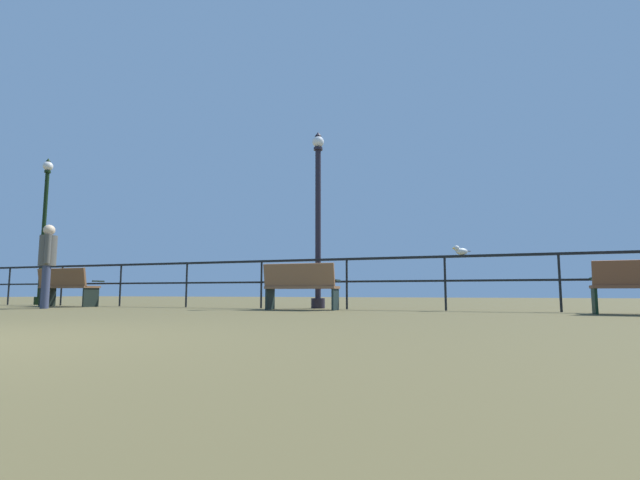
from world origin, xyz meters
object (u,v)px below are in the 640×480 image
object	(u,v)px
person_by_bench	(47,260)
bench_near_left	(300,284)
lamppost_center	(318,219)
lamppost_left	(44,226)
bench_far_left	(66,285)
seagull_on_rail	(461,251)

from	to	relation	value
person_by_bench	bench_near_left	bearing A→B (deg)	11.41
bench_near_left	lamppost_center	distance (m)	1.80
lamppost_left	lamppost_center	distance (m)	8.38
bench_far_left	lamppost_center	xyz separation A→B (m)	(6.18, 1.06, 1.45)
lamppost_left	lamppost_center	xyz separation A→B (m)	(8.37, -0.00, -0.28)
seagull_on_rail	bench_far_left	bearing A→B (deg)	-175.65
bench_far_left	person_by_bench	world-z (taller)	person_by_bench
bench_far_left	lamppost_left	distance (m)	2.98
lamppost_left	seagull_on_rail	size ratio (longest dim) A/B	12.22
bench_near_left	seagull_on_rail	xyz separation A→B (m)	(3.03, 0.70, 0.63)
bench_near_left	lamppost_left	size ratio (longest dim) A/B	0.35
person_by_bench	lamppost_center	bearing A→B (deg)	21.50
bench_far_left	seagull_on_rail	size ratio (longest dim) A/B	4.54
bench_near_left	lamppost_center	size ratio (longest dim) A/B	0.37
person_by_bench	seagull_on_rail	distance (m)	8.75
bench_near_left	seagull_on_rail	distance (m)	3.17
bench_near_left	lamppost_left	distance (m)	8.64
bench_far_left	lamppost_left	size ratio (longest dim) A/B	0.37
person_by_bench	seagull_on_rail	world-z (taller)	person_by_bench
person_by_bench	lamppost_left	bearing A→B (deg)	142.88
bench_far_left	bench_near_left	world-z (taller)	bench_far_left
bench_far_left	lamppost_left	xyz separation A→B (m)	(-2.20, 1.06, 1.72)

